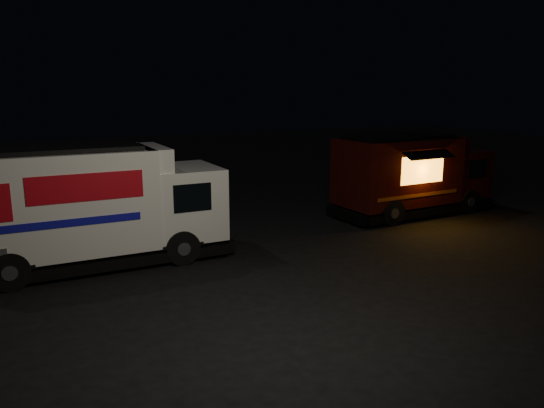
{
  "coord_description": "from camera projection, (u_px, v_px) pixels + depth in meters",
  "views": [
    {
      "loc": [
        -5.64,
        -11.11,
        4.62
      ],
      "look_at": [
        0.77,
        2.0,
        1.38
      ],
      "focal_mm": 35.0,
      "sensor_mm": 36.0,
      "label": 1
    }
  ],
  "objects": [
    {
      "name": "white_truck",
      "position": [
        95.0,
        206.0,
        13.81
      ],
      "size": [
        7.03,
        2.46,
        3.18
      ],
      "primitive_type": null,
      "rotation": [
        0.0,
        0.0,
        0.01
      ],
      "color": "silver",
      "rests_on": "ground"
    },
    {
      "name": "ground",
      "position": [
        280.0,
        277.0,
        13.17
      ],
      "size": [
        80.0,
        80.0,
        0.0
      ],
      "primitive_type": "plane",
      "color": "black",
      "rests_on": "ground"
    },
    {
      "name": "red_truck",
      "position": [
        414.0,
        174.0,
        19.49
      ],
      "size": [
        6.42,
        2.64,
        2.94
      ],
      "primitive_type": null,
      "rotation": [
        0.0,
        0.0,
        0.05
      ],
      "color": "#320E09",
      "rests_on": "ground"
    }
  ]
}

